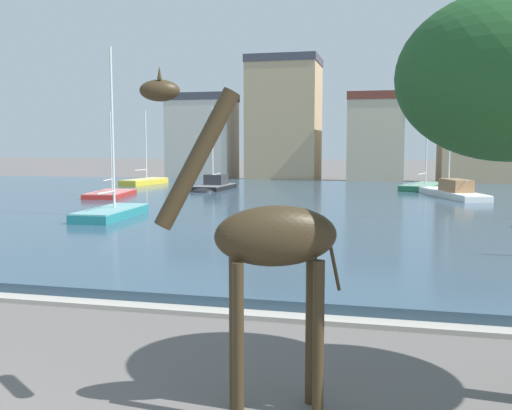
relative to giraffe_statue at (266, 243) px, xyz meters
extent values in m
cube|color=#334C60|center=(-4.64, 27.67, -2.43)|extent=(79.68, 45.64, 0.37)
cube|color=#ADA89E|center=(-4.64, 4.60, -2.55)|extent=(79.68, 0.50, 0.12)
cylinder|color=#382B19|center=(-0.33, -0.37, -1.43)|extent=(0.17, 0.17, 2.37)
cylinder|color=#382B19|center=(-0.49, 0.05, -1.43)|extent=(0.17, 0.17, 2.37)
cylinder|color=#382B19|center=(0.78, 0.07, -1.43)|extent=(0.17, 0.17, 2.37)
cylinder|color=#382B19|center=(0.61, 0.48, -1.43)|extent=(0.17, 0.17, 2.37)
ellipsoid|color=#382B19|center=(0.14, 0.06, 0.10)|extent=(1.96, 1.32, 0.91)
cylinder|color=#382B19|center=(-0.92, -0.37, 1.23)|extent=(1.25, 0.70, 2.02)
ellipsoid|color=#382B19|center=(-1.39, -0.55, 2.18)|extent=(0.63, 0.49, 0.30)
cone|color=#382B19|center=(-1.37, -0.62, 2.42)|extent=(0.06, 0.06, 0.17)
cone|color=#382B19|center=(-1.42, -0.48, 2.42)|extent=(0.06, 0.06, 0.17)
cylinder|color=#382B19|center=(0.95, 0.38, -0.28)|extent=(0.26, 0.14, 0.96)
cube|color=gold|center=(-20.44, 40.75, -2.20)|extent=(2.70, 5.69, 0.83)
ellipsoid|color=gold|center=(-20.02, 43.32, -2.20)|extent=(1.95, 2.16, 0.78)
cube|color=#DFCD77|center=(-20.44, 40.75, -1.76)|extent=(2.65, 5.58, 0.06)
cylinder|color=silver|center=(-20.37, 41.16, 1.39)|extent=(0.12, 0.12, 6.36)
cylinder|color=silver|center=(-20.52, 40.21, -0.89)|extent=(0.38, 1.90, 0.08)
cube|color=black|center=(-12.32, 36.52, -2.26)|extent=(2.44, 5.21, 0.70)
ellipsoid|color=black|center=(-12.43, 34.10, -2.26)|extent=(2.06, 1.88, 0.67)
cube|color=slate|center=(-12.32, 36.52, -1.88)|extent=(2.39, 5.10, 0.06)
cube|color=#333338|center=(-12.30, 36.90, -1.44)|extent=(1.62, 1.86, 0.82)
cylinder|color=silver|center=(-12.33, 36.14, 1.22)|extent=(0.12, 0.12, 6.26)
cylinder|color=silver|center=(-12.29, 37.03, -1.01)|extent=(0.17, 1.79, 0.08)
cube|color=red|center=(-17.61, 28.82, -2.28)|extent=(3.18, 5.55, 0.68)
ellipsoid|color=red|center=(-18.02, 31.27, -2.28)|extent=(2.38, 2.16, 0.64)
cube|color=#C7716E|center=(-17.61, 28.82, -1.91)|extent=(3.12, 5.44, 0.06)
cylinder|color=silver|center=(-17.67, 29.21, 0.91)|extent=(0.12, 0.12, 5.69)
cylinder|color=silver|center=(-17.52, 28.31, -1.04)|extent=(0.38, 1.82, 0.08)
cube|color=white|center=(5.93, 33.99, -2.24)|extent=(4.36, 8.60, 0.75)
ellipsoid|color=white|center=(4.71, 37.80, -2.24)|extent=(2.52, 3.33, 0.71)
cube|color=silver|center=(5.93, 33.99, -1.83)|extent=(4.28, 8.43, 0.06)
cube|color=#9E7047|center=(6.12, 33.39, -1.38)|extent=(2.16, 3.21, 0.84)
cylinder|color=silver|center=(5.74, 34.59, 1.14)|extent=(0.12, 0.12, 6.00)
cylinder|color=silver|center=(6.18, 33.19, -0.96)|extent=(0.97, 2.83, 0.08)
cube|color=#236B42|center=(4.37, 40.61, -2.23)|extent=(4.20, 6.80, 0.78)
ellipsoid|color=#236B42|center=(5.37, 43.49, -2.23)|extent=(2.63, 2.78, 0.74)
cube|color=gray|center=(4.37, 40.61, -1.81)|extent=(4.11, 6.66, 0.06)
cylinder|color=silver|center=(4.53, 41.07, 2.40)|extent=(0.12, 0.12, 8.48)
cylinder|color=silver|center=(4.17, 40.00, -0.94)|extent=(0.81, 2.15, 0.08)
cube|color=teal|center=(-11.91, 18.00, -2.22)|extent=(2.23, 5.53, 0.79)
ellipsoid|color=teal|center=(-12.06, 20.57, -2.22)|extent=(1.84, 2.00, 0.75)
cube|color=#6EA5A8|center=(-11.91, 18.00, -1.79)|extent=(2.18, 5.42, 0.06)
cylinder|color=silver|center=(-11.94, 18.40, 2.22)|extent=(0.12, 0.12, 8.08)
cylinder|color=silver|center=(-11.88, 17.45, -0.92)|extent=(0.19, 1.90, 0.08)
ellipsoid|color=#1E4C23|center=(3.50, 1.37, 2.46)|extent=(3.45, 3.45, 2.58)
cube|color=beige|center=(-18.89, 53.09, 1.78)|extent=(7.10, 5.21, 8.80)
cube|color=#42424C|center=(-18.89, 53.09, 6.58)|extent=(7.25, 5.31, 0.80)
cube|color=tan|center=(-9.68, 53.49, 3.66)|extent=(7.43, 6.49, 12.55)
cube|color=#42424C|center=(-9.68, 53.49, 10.33)|extent=(7.58, 6.62, 0.80)
cube|color=#C6B293|center=(0.14, 53.17, 1.61)|extent=(5.57, 7.51, 8.45)
cube|color=brown|center=(0.14, 53.17, 6.24)|extent=(5.68, 7.66, 0.80)
cube|color=tan|center=(9.96, 53.00, 2.62)|extent=(7.04, 7.73, 10.47)
cube|color=brown|center=(9.96, 53.00, 8.26)|extent=(7.18, 7.89, 0.80)
camera|label=1|loc=(1.77, -8.10, 1.44)|focal=40.13mm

